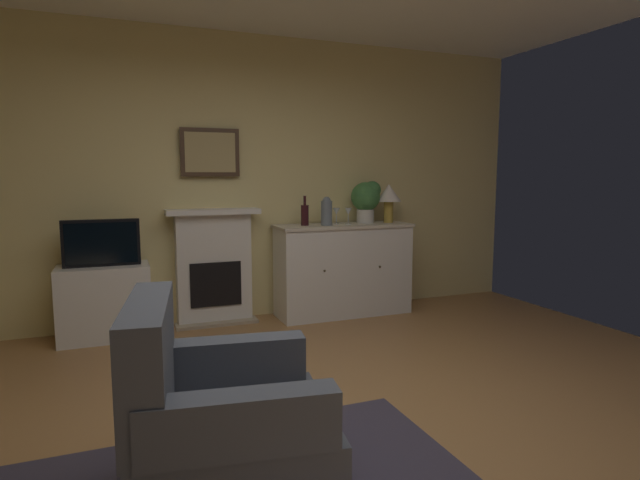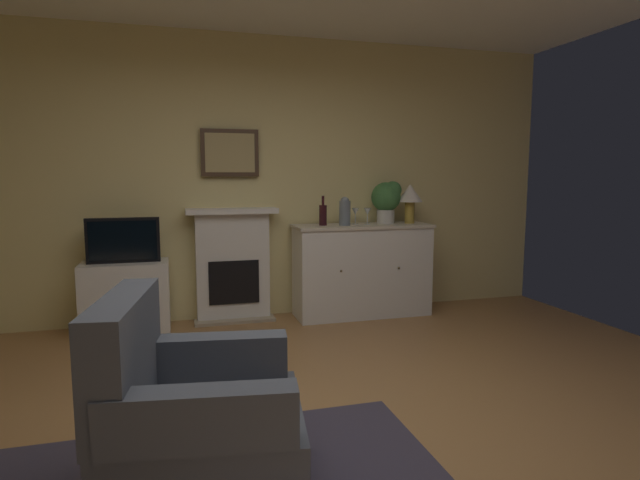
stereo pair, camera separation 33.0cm
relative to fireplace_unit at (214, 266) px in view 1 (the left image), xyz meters
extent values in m
cube|color=#9E7042|center=(0.21, -2.53, -0.60)|extent=(6.38, 5.37, 0.10)
cube|color=#EAD68C|center=(0.21, 0.13, 0.83)|extent=(6.38, 0.06, 2.76)
cube|color=white|center=(0.00, 0.01, -0.02)|extent=(0.70, 0.18, 1.05)
cube|color=tan|center=(0.00, -0.09, -0.53)|extent=(0.77, 0.20, 0.03)
cube|color=black|center=(0.00, -0.09, -0.16)|extent=(0.48, 0.02, 0.42)
cube|color=white|center=(0.00, -0.02, 0.53)|extent=(0.87, 0.27, 0.05)
cube|color=#473323|center=(0.00, 0.05, 1.08)|extent=(0.55, 0.03, 0.45)
cube|color=tan|center=(0.00, 0.03, 1.08)|extent=(0.47, 0.01, 0.37)
cube|color=white|center=(1.28, -0.18, -0.10)|extent=(1.35, 0.45, 0.90)
cube|color=beige|center=(1.28, -0.18, 0.36)|extent=(1.38, 0.48, 0.03)
sphere|color=brown|center=(0.98, -0.41, -0.04)|extent=(0.02, 0.02, 0.02)
sphere|color=brown|center=(1.57, -0.41, -0.04)|extent=(0.02, 0.02, 0.02)
cylinder|color=#B79338|center=(1.79, -0.18, 0.49)|extent=(0.10, 0.10, 0.22)
cone|color=silver|center=(1.79, -0.18, 0.69)|extent=(0.26, 0.26, 0.18)
cylinder|color=#331419|center=(0.87, -0.16, 0.48)|extent=(0.08, 0.08, 0.20)
cylinder|color=#331419|center=(0.87, -0.16, 0.62)|extent=(0.03, 0.03, 0.09)
cylinder|color=silver|center=(1.21, -0.16, 0.38)|extent=(0.06, 0.06, 0.00)
cylinder|color=silver|center=(1.21, -0.16, 0.43)|extent=(0.01, 0.01, 0.09)
cone|color=silver|center=(1.21, -0.16, 0.51)|extent=(0.07, 0.07, 0.07)
cylinder|color=silver|center=(1.32, -0.20, 0.38)|extent=(0.06, 0.06, 0.00)
cylinder|color=silver|center=(1.32, -0.20, 0.43)|extent=(0.01, 0.01, 0.09)
cone|color=silver|center=(1.32, -0.20, 0.51)|extent=(0.07, 0.07, 0.07)
cylinder|color=slate|center=(1.07, -0.23, 0.50)|extent=(0.11, 0.11, 0.24)
sphere|color=slate|center=(1.07, -0.23, 0.62)|extent=(0.08, 0.08, 0.08)
cube|color=white|center=(-0.97, -0.16, -0.23)|extent=(0.75, 0.42, 0.64)
cube|color=black|center=(-0.97, -0.18, 0.29)|extent=(0.62, 0.06, 0.40)
cube|color=black|center=(-0.97, -0.22, 0.29)|extent=(0.57, 0.01, 0.35)
cylinder|color=beige|center=(1.55, -0.13, 0.45)|extent=(0.18, 0.18, 0.14)
sphere|color=#3D753D|center=(1.55, -0.13, 0.65)|extent=(0.30, 0.30, 0.30)
sphere|color=#3D753D|center=(1.61, -0.16, 0.72)|extent=(0.18, 0.18, 0.18)
cube|color=#474C56|center=(-0.42, -2.86, -0.29)|extent=(0.90, 0.87, 0.32)
cube|color=#474C56|center=(-0.75, -2.82, 0.12)|extent=(0.27, 0.78, 0.50)
cube|color=#474C56|center=(-0.47, -3.18, -0.02)|extent=(0.73, 0.24, 0.22)
cube|color=#474C56|center=(-0.38, -2.55, -0.02)|extent=(0.73, 0.24, 0.22)
cylinder|color=#473323|center=(-0.04, -2.59, -0.50)|extent=(0.05, 0.05, 0.10)
cylinder|color=#473323|center=(-0.71, -2.50, -0.50)|extent=(0.05, 0.05, 0.10)
camera|label=1|loc=(-0.84, -4.91, 0.86)|focal=29.00mm
camera|label=2|loc=(-0.53, -5.01, 0.86)|focal=29.00mm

